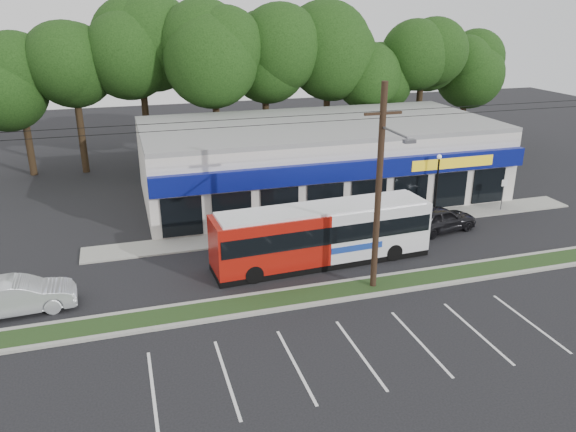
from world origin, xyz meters
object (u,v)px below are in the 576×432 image
Objects in this scene: car_dark at (440,219)px; sign_post at (504,189)px; utility_pole at (376,183)px; lamp_post at (437,178)px; metrobus at (322,233)px; car_silver at (19,296)px; pedestrian_b at (351,225)px; pedestrian_a at (393,226)px.

sign_post is at bearing -81.60° from car_dark.
utility_pole is 10.66× the size of car_dark.
lamp_post is 0.35× the size of metrobus.
lamp_post is at bearing -81.29° from car_silver.
metrobus is at bearing -164.21° from sign_post.
car_silver is at bearing 170.94° from utility_pole.
metrobus is (-9.41, -4.30, -0.98)m from lamp_post.
lamp_post is 0.87× the size of car_silver.
sign_post is 1.48× the size of pedestrian_b.
lamp_post reaches higher than car_silver.
lamp_post is 0.91× the size of car_dark.
sign_post is at bearing -83.77° from car_silver.
car_silver is (-23.38, -3.10, 0.00)m from car_dark.
utility_pole is at bearing -102.65° from car_silver.
sign_post is at bearing -2.58° from lamp_post.
pedestrian_a is (-9.43, -2.57, -0.58)m from sign_post.
car_silver is at bearing -4.62° from pedestrian_a.
sign_post is 29.75m from car_silver.
pedestrian_b is (17.84, 3.87, -0.05)m from car_silver.
car_dark is (-5.93, -1.97, -0.76)m from sign_post.
pedestrian_a is at bearing 53.64° from utility_pole.
car_silver is at bearing -179.11° from metrobus.
metrobus is at bearing 57.35° from pedestrian_b.
metrobus is 2.46× the size of car_silver.
pedestrian_b is (2.94, 2.87, -0.94)m from metrobus.
metrobus is 8.78m from car_dark.
pedestrian_b is at bearing 75.25° from utility_pole.
utility_pole is at bearing -136.05° from lamp_post.
metrobus is 14.96m from car_silver.
car_silver is at bearing -167.70° from lamp_post.
pedestrian_b is (1.70, 6.44, -4.66)m from utility_pole.
car_silver is at bearing -170.18° from sign_post.
pedestrian_b is at bearing -45.63° from pedestrian_a.
car_silver is (-24.31, -5.30, -1.87)m from lamp_post.
metrobus reaches higher than car_silver.
lamp_post is 2.18× the size of pedestrian_a.
metrobus is (-1.24, 3.57, -3.72)m from utility_pole.
car_dark is (8.48, 2.10, -0.89)m from metrobus.
sign_post reaches higher than car_dark.
car_silver is at bearing 25.28° from pedestrian_b.
pedestrian_a is 1.30× the size of pedestrian_b.
lamp_post is 3.03m from car_dark.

